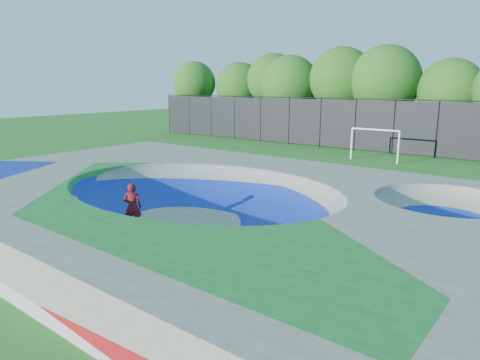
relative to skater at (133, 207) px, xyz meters
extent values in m
plane|color=#20621B|center=(1.43, 1.87, -0.85)|extent=(120.00, 120.00, 0.00)
cube|color=gray|center=(1.43, 1.87, -0.10)|extent=(22.00, 14.00, 1.50)
imported|color=red|center=(0.00, 0.00, 0.00)|extent=(0.74, 0.72, 1.71)
cube|color=black|center=(0.00, 0.00, -0.83)|extent=(0.76, 0.63, 0.05)
cylinder|color=white|center=(-0.08, 18.89, 0.21)|extent=(0.12, 0.12, 2.13)
cylinder|color=white|center=(3.12, 18.89, 0.21)|extent=(0.12, 0.12, 2.13)
cylinder|color=white|center=(1.52, 18.89, 1.28)|extent=(3.20, 0.12, 0.12)
cylinder|color=black|center=(-22.57, 22.87, 1.15)|extent=(0.09, 0.09, 4.00)
cylinder|color=black|center=(-19.57, 22.87, 1.15)|extent=(0.09, 0.09, 4.00)
cylinder|color=black|center=(-16.57, 22.87, 1.15)|extent=(0.09, 0.09, 4.00)
cylinder|color=black|center=(-13.57, 22.87, 1.15)|extent=(0.09, 0.09, 4.00)
cylinder|color=black|center=(-10.57, 22.87, 1.15)|extent=(0.09, 0.09, 4.00)
cylinder|color=black|center=(-7.57, 22.87, 1.15)|extent=(0.09, 0.09, 4.00)
cylinder|color=black|center=(-4.57, 22.87, 1.15)|extent=(0.09, 0.09, 4.00)
cylinder|color=black|center=(-1.57, 22.87, 1.15)|extent=(0.09, 0.09, 4.00)
cylinder|color=black|center=(1.43, 22.87, 1.15)|extent=(0.09, 0.09, 4.00)
cylinder|color=black|center=(4.43, 22.87, 1.15)|extent=(0.09, 0.09, 4.00)
cube|color=black|center=(1.43, 22.87, 1.15)|extent=(48.00, 0.03, 3.80)
cylinder|color=black|center=(1.43, 22.87, 3.15)|extent=(48.00, 0.08, 0.08)
cylinder|color=#403120|center=(-22.58, 26.88, 0.89)|extent=(0.44, 0.44, 3.48)
sphere|color=#225717|center=(-22.58, 26.88, 4.41)|extent=(4.77, 4.77, 4.77)
cylinder|color=#403120|center=(-17.74, 29.01, 0.60)|extent=(0.44, 0.44, 2.91)
sphere|color=#225717|center=(-17.74, 29.01, 4.02)|extent=(5.24, 5.24, 5.24)
cylinder|color=#403120|center=(-13.34, 28.94, 0.93)|extent=(0.44, 0.44, 3.57)
sphere|color=#225717|center=(-13.34, 28.94, 4.73)|extent=(5.37, 5.37, 5.37)
cylinder|color=#403120|center=(-10.18, 27.17, 0.61)|extent=(0.44, 0.44, 2.93)
sphere|color=#225717|center=(-10.18, 27.17, 4.19)|extent=(5.62, 5.62, 5.62)
cylinder|color=#403120|center=(-5.17, 27.73, 0.87)|extent=(0.44, 0.44, 3.44)
sphere|color=#225717|center=(-5.17, 27.73, 4.72)|extent=(5.68, 5.68, 5.68)
cylinder|color=#403120|center=(-1.15, 27.68, 0.75)|extent=(0.44, 0.44, 3.21)
sphere|color=#225717|center=(-1.15, 27.68, 4.57)|extent=(5.88, 5.88, 5.88)
cylinder|color=#403120|center=(3.86, 28.22, 0.53)|extent=(0.44, 0.44, 2.77)
sphere|color=#225717|center=(3.86, 28.22, 3.78)|extent=(4.97, 4.97, 4.97)
camera|label=1|loc=(11.81, -9.09, 4.17)|focal=32.00mm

